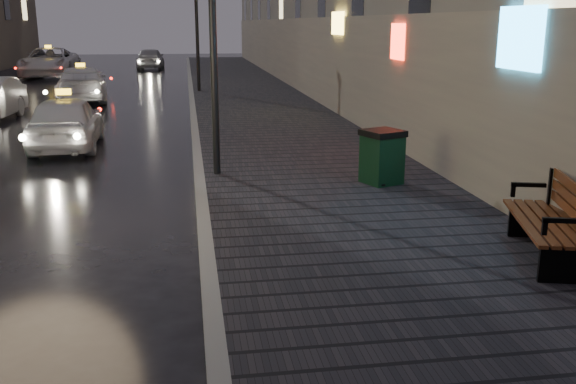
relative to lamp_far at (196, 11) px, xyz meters
name	(u,v)px	position (x,y,z in m)	size (l,w,h in m)	color
ground	(66,324)	(-1.85, -22.00, -3.49)	(120.00, 120.00, 0.00)	black
sidewalk	(248,94)	(2.05, -1.00, -3.41)	(4.60, 58.00, 0.15)	black
curb	(191,95)	(-0.35, -1.00, -3.41)	(0.20, 58.00, 0.15)	slate
lamp_far	(196,11)	(0.00, 0.00, 0.00)	(0.36, 0.36, 5.28)	black
bench	(553,220)	(3.91, -21.36, -2.84)	(1.18, 2.07, 1.00)	black
trash_bin	(382,156)	(2.96, -17.26, -2.84)	(0.84, 0.84, 0.99)	black
taxi_near	(66,122)	(-3.49, -12.05, -2.83)	(1.56, 3.88, 1.32)	silver
taxi_mid	(82,84)	(-4.61, -1.97, -2.81)	(1.90, 4.66, 1.35)	white
taxi_far	(49,62)	(-8.24, 10.63, -2.67)	(2.73, 5.91, 1.64)	silver
car_far	(150,58)	(-2.85, 16.05, -2.78)	(1.67, 4.14, 1.41)	#A9A9B1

